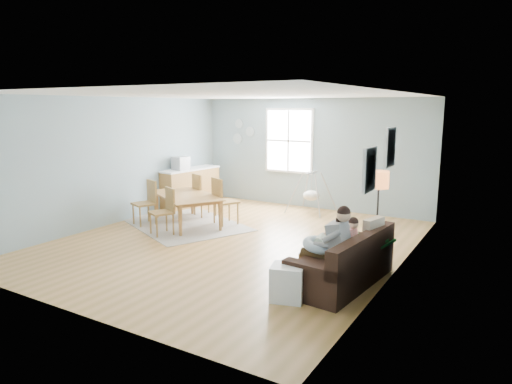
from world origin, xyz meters
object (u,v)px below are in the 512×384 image
Objects in this scene: floor_lamp at (379,188)px; chair_sw at (148,200)px; chair_se at (165,208)px; dining_table at (185,210)px; toddler at (347,237)px; storage_cube at (287,283)px; baby_swing at (311,195)px; chair_ne at (222,198)px; monitor at (181,163)px; counter at (190,187)px; sofa at (345,266)px; father at (329,244)px; chair_nw at (201,192)px.

floor_lamp is 4.98m from chair_sw.
floor_lamp is at bearing 5.73° from chair_se.
toddler is at bearing 14.26° from dining_table.
storage_cube is at bearing -24.27° from chair_se.
baby_swing is (-2.18, 3.66, -0.21)m from toddler.
chair_se is at bearing -174.27° from floor_lamp.
chair_ne is (0.54, 1.17, 0.06)m from chair_se.
monitor is at bearing -158.61° from baby_swing.
chair_ne is (1.40, 0.77, 0.05)m from chair_sw.
counter reaches higher than dining_table.
floor_lamp is at bearing 73.42° from storage_cube.
chair_ne is at bearing -24.82° from monitor.
chair_se is 2.46m from monitor.
floor_lamp is at bearing -19.90° from counter.
counter is at bearing 156.91° from dining_table.
sofa is 5.93m from monitor.
chair_ne reaches higher than counter.
father is 1.26× the size of chair_sw.
father is 1.17× the size of chair_ne.
sofa is 3.88m from chair_ne.
toddler is at bearing -10.41° from chair_sw.
baby_swing is at bearing 120.81° from toddler.
floor_lamp reaches higher than storage_cube.
chair_ne is 2.34m from baby_swing.
chair_sw is (-4.81, 1.06, 0.27)m from sofa.
sofa is at bearing -12.47° from chair_sw.
chair_ne is at bearing 153.93° from toddler.
storage_cube is at bearing -36.95° from monitor.
chair_ne reaches higher than baby_swing.
chair_ne is 0.58× the size of counter.
father is at bearing -120.35° from sofa.
counter is (-5.05, 3.26, -0.15)m from father.
monitor reaches higher than chair_ne.
monitor is at bearing 152.91° from sofa.
dining_table is 1.84× the size of baby_swing.
chair_se is 0.91× the size of chair_ne.
chair_ne is at bearing 60.40° from dining_table.
baby_swing is at bearing 21.39° from monitor.
toddler is 0.78× the size of chair_sw.
counter is (-1.26, 2.34, -0.04)m from chair_se.
chair_se is (-3.95, 0.66, 0.26)m from sofa.
chair_nw is at bearing 152.36° from sofa.
chair_nw is (-4.21, 2.04, -0.08)m from toddler.
baby_swing is (2.03, 1.61, -0.13)m from chair_nw.
father reaches higher than counter.
chair_se is (-3.80, 0.92, -0.11)m from father.
chair_sw is at bearing -132.81° from baby_swing.
chair_sw is (-4.93, -0.01, -0.70)m from floor_lamp.
chair_sw is 0.93× the size of chair_ne.
father is 1.21× the size of chair_nw.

